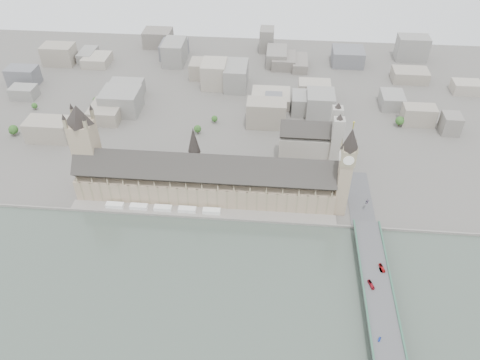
# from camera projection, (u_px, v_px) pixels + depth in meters

# --- Properties ---
(ground) EXTENTS (900.00, 900.00, 0.00)m
(ground) POSITION_uv_depth(u_px,v_px,m) (203.00, 209.00, 480.11)
(ground) COLOR #595651
(ground) RESTS_ON ground
(river_thames) EXTENTS (600.00, 600.00, 0.00)m
(river_thames) POSITION_uv_depth(u_px,v_px,m) (170.00, 356.00, 352.32)
(river_thames) COLOR #3F4B42
(river_thames) RESTS_ON ground
(embankment_wall) EXTENTS (600.00, 1.50, 3.00)m
(embankment_wall) POSITION_uv_depth(u_px,v_px,m) (201.00, 218.00, 467.55)
(embankment_wall) COLOR slate
(embankment_wall) RESTS_ON ground
(river_terrace) EXTENTS (270.00, 15.00, 2.00)m
(river_terrace) POSITION_uv_depth(u_px,v_px,m) (202.00, 213.00, 473.68)
(river_terrace) COLOR slate
(river_terrace) RESTS_ON ground
(terrace_tents) EXTENTS (118.00, 7.00, 4.00)m
(terrace_tents) POSITION_uv_depth(u_px,v_px,m) (163.00, 208.00, 474.94)
(terrace_tents) COLOR white
(terrace_tents) RESTS_ON river_terrace
(palace_of_westminster) EXTENTS (265.00, 40.73, 55.44)m
(palace_of_westminster) POSITION_uv_depth(u_px,v_px,m) (205.00, 179.00, 481.09)
(palace_of_westminster) COLOR #9B8669
(palace_of_westminster) RESTS_ON ground
(elizabeth_tower) EXTENTS (17.00, 17.00, 107.50)m
(elizabeth_tower) POSITION_uv_depth(u_px,v_px,m) (346.00, 166.00, 440.26)
(elizabeth_tower) COLOR #9B8669
(elizabeth_tower) RESTS_ON ground
(victoria_tower) EXTENTS (30.00, 30.00, 100.00)m
(victoria_tower) POSITION_uv_depth(u_px,v_px,m) (85.00, 144.00, 473.96)
(victoria_tower) COLOR #9B8669
(victoria_tower) RESTS_ON ground
(central_tower) EXTENTS (13.00, 13.00, 48.00)m
(central_tower) POSITION_uv_depth(u_px,v_px,m) (194.00, 147.00, 464.52)
(central_tower) COLOR gray
(central_tower) RESTS_ON ground
(westminster_bridge) EXTENTS (25.00, 325.00, 10.25)m
(westminster_bridge) POSITION_uv_depth(u_px,v_px,m) (376.00, 285.00, 397.94)
(westminster_bridge) COLOR #474749
(westminster_bridge) RESTS_ON ground
(bridge_parapets) EXTENTS (25.00, 235.00, 1.15)m
(bridge_parapets) POSITION_uv_depth(u_px,v_px,m) (385.00, 326.00, 359.89)
(bridge_parapets) COLOR #345E4A
(bridge_parapets) RESTS_ON westminster_bridge
(westminster_abbey) EXTENTS (68.00, 36.00, 64.00)m
(westminster_abbey) POSITION_uv_depth(u_px,v_px,m) (311.00, 142.00, 530.26)
(westminster_abbey) COLOR #A8A197
(westminster_abbey) RESTS_ON ground
(city_skyline_inland) EXTENTS (720.00, 360.00, 38.00)m
(city_skyline_inland) POSITION_uv_depth(u_px,v_px,m) (228.00, 82.00, 657.92)
(city_skyline_inland) COLOR gray
(city_skyline_inland) RESTS_ON ground
(park_trees) EXTENTS (110.00, 30.00, 15.00)m
(park_trees) POSITION_uv_depth(u_px,v_px,m) (202.00, 167.00, 522.56)
(park_trees) COLOR #274E1B
(park_trees) RESTS_ON ground
(red_bus_north) EXTENTS (4.96, 9.78, 2.66)m
(red_bus_north) POSITION_uv_depth(u_px,v_px,m) (371.00, 285.00, 390.09)
(red_bus_north) COLOR maroon
(red_bus_north) RESTS_ON westminster_bridge
(red_bus_south) EXTENTS (4.57, 9.62, 2.61)m
(red_bus_south) POSITION_uv_depth(u_px,v_px,m) (382.00, 268.00, 404.10)
(red_bus_south) COLOR red
(red_bus_south) RESTS_ON westminster_bridge
(car_blue) EXTENTS (3.21, 4.43, 1.40)m
(car_blue) POSITION_uv_depth(u_px,v_px,m) (379.00, 339.00, 351.02)
(car_blue) COLOR #1D3FBE
(car_blue) RESTS_ON westminster_bridge
(car_silver) EXTENTS (2.53, 5.06, 1.59)m
(car_silver) POSITION_uv_depth(u_px,v_px,m) (381.00, 270.00, 403.16)
(car_silver) COLOR gray
(car_silver) RESTS_ON westminster_bridge
(car_approach) EXTENTS (4.29, 5.93, 1.60)m
(car_approach) POSITION_uv_depth(u_px,v_px,m) (367.00, 202.00, 471.77)
(car_approach) COLOR gray
(car_approach) RESTS_ON westminster_bridge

